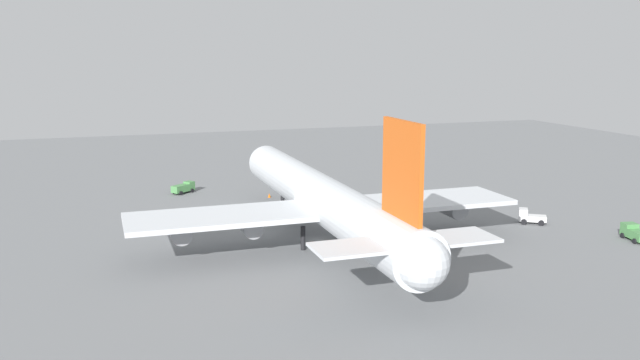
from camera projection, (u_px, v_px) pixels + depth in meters
The scene contains 7 objects.
ground_plane at pixel (320, 241), 99.33m from camera, with size 286.40×286.40×0.00m, color slate.
cargo_airplane at pixel (321, 198), 97.81m from camera, with size 71.60×56.85×20.99m.
baggage_tug at pixel (412, 188), 132.52m from camera, with size 4.32×3.14×2.01m.
fuel_truck at pixel (635, 233), 99.79m from camera, with size 5.30×3.21×2.31m.
cargo_loader at pixel (530, 217), 109.53m from camera, with size 4.17×4.81×2.47m.
pushback_tractor at pixel (184, 188), 133.14m from camera, with size 4.45×5.10×2.16m.
safety_cone_nose at pixel (269, 195), 129.33m from camera, with size 0.58×0.58×0.83m, color orange.
Camera 1 is at (-90.64, 30.80, 28.07)m, focal length 36.98 mm.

